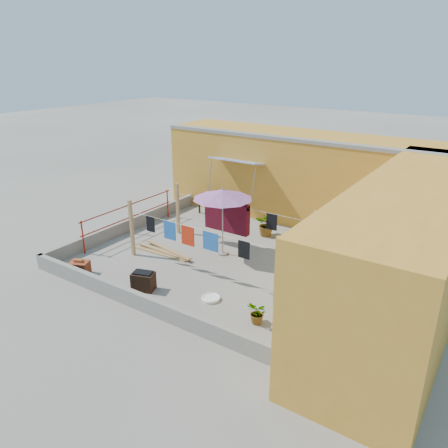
{
  "coord_description": "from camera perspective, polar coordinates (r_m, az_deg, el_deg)",
  "views": [
    {
      "loc": [
        6.81,
        -10.11,
        5.85
      ],
      "look_at": [
        -0.23,
        0.3,
        0.98
      ],
      "focal_mm": 35.0,
      "sensor_mm": 36.0,
      "label": 1
    }
  ],
  "objects": [
    {
      "name": "ground",
      "position": [
        13.52,
        0.09,
        -4.47
      ],
      "size": [
        80.0,
        80.0,
        0.0
      ],
      "primitive_type": "plane",
      "color": "#9E998E",
      "rests_on": "ground"
    },
    {
      "name": "red_railing",
      "position": [
        15.43,
        -12.27,
        1.26
      ],
      "size": [
        0.05,
        4.2,
        1.1
      ],
      "color": "#A01F10",
      "rests_on": "ground"
    },
    {
      "name": "plant_back_a",
      "position": [
        15.08,
        5.65,
        -0.02
      ],
      "size": [
        0.89,
        0.82,
        0.85
      ],
      "primitive_type": "imported",
      "rotation": [
        0.0,
        0.0,
        0.23
      ],
      "color": "#1B5F1C",
      "rests_on": "ground"
    },
    {
      "name": "brick_stack",
      "position": [
        13.15,
        -18.34,
        -5.44
      ],
      "size": [
        0.64,
        0.57,
        0.46
      ],
      "color": "#994323",
      "rests_on": "ground"
    },
    {
      "name": "clothesline_rig",
      "position": [
        13.72,
        0.07,
        0.54
      ],
      "size": [
        5.09,
        2.35,
        1.8
      ],
      "color": "tan",
      "rests_on": "ground"
    },
    {
      "name": "wall_back",
      "position": [
        16.64,
        10.67,
        6.04
      ],
      "size": [
        11.0,
        3.27,
        3.21
      ],
      "color": "orange",
      "rests_on": "ground"
    },
    {
      "name": "water_jug_b",
      "position": [
        13.68,
        17.82,
        -4.45
      ],
      "size": [
        0.25,
        0.25,
        0.39
      ],
      "color": "white",
      "rests_on": "ground"
    },
    {
      "name": "plant_right_c",
      "position": [
        10.34,
        4.42,
        -11.54
      ],
      "size": [
        0.65,
        0.64,
        0.55
      ],
      "primitive_type": "imported",
      "rotation": [
        0.0,
        0.0,
        5.6
      ],
      "color": "#1B5F1C",
      "rests_on": "ground"
    },
    {
      "name": "lumber_pile",
      "position": [
        13.94,
        -7.92,
        -3.54
      ],
      "size": [
        2.26,
        0.62,
        0.14
      ],
      "color": "tan",
      "rests_on": "ground"
    },
    {
      "name": "green_hose",
      "position": [
        14.67,
        16.39,
        -3.1
      ],
      "size": [
        0.5,
        0.5,
        0.07
      ],
      "color": "#176A18",
      "rests_on": "ground"
    },
    {
      "name": "patio_umbrella",
      "position": [
        13.07,
        -0.18,
        3.86
      ],
      "size": [
        1.93,
        1.93,
        2.18
      ],
      "color": "gray",
      "rests_on": "ground"
    },
    {
      "name": "white_basin",
      "position": [
        11.33,
        -1.72,
        -9.66
      ],
      "size": [
        0.49,
        0.49,
        0.08
      ],
      "color": "white",
      "rests_on": "ground"
    },
    {
      "name": "wall_right",
      "position": [
        11.08,
        23.03,
        -3.17
      ],
      "size": [
        2.4,
        9.0,
        3.2
      ],
      "primitive_type": "cube",
      "color": "orange",
      "rests_on": "ground"
    },
    {
      "name": "plant_right_b",
      "position": [
        11.44,
        12.63,
        -8.12
      ],
      "size": [
        0.49,
        0.49,
        0.7
      ],
      "primitive_type": "imported",
      "rotation": [
        0.0,
        0.0,
        3.98
      ],
      "color": "#1B5F1C",
      "rests_on": "ground"
    },
    {
      "name": "parapet_front",
      "position": [
        10.99,
        -10.57,
        -10.06
      ],
      "size": [
        8.3,
        0.16,
        0.44
      ],
      "primitive_type": "cube",
      "color": "gray",
      "rests_on": "ground"
    },
    {
      "name": "water_jug_a",
      "position": [
        12.73,
        16.36,
        -6.26
      ],
      "size": [
        0.25,
        0.25,
        0.38
      ],
      "color": "white",
      "rests_on": "ground"
    },
    {
      "name": "plant_right_a",
      "position": [
        14.15,
        16.99,
        -2.52
      ],
      "size": [
        0.46,
        0.49,
        0.78
      ],
      "primitive_type": "imported",
      "rotation": [
        0.0,
        0.0,
        2.2
      ],
      "color": "#1B5F1C",
      "rests_on": "ground"
    },
    {
      "name": "brazier",
      "position": [
        11.88,
        -10.48,
        -7.32
      ],
      "size": [
        0.68,
        0.56,
        0.52
      ],
      "color": "black",
      "rests_on": "ground"
    },
    {
      "name": "plant_back_b",
      "position": [
        14.02,
        14.5,
        -2.75
      ],
      "size": [
        0.47,
        0.47,
        0.65
      ],
      "primitive_type": "imported",
      "rotation": [
        0.0,
        0.0,
        1.93
      ],
      "color": "#1B5F1C",
      "rests_on": "ground"
    },
    {
      "name": "outdoor_table",
      "position": [
        16.84,
        -1.14,
        3.1
      ],
      "size": [
        1.63,
        1.13,
        0.69
      ],
      "color": "black",
      "rests_on": "ground"
    },
    {
      "name": "parapet_left",
      "position": [
        15.89,
        -12.2,
        -0.08
      ],
      "size": [
        0.16,
        7.3,
        0.44
      ],
      "primitive_type": "cube",
      "color": "gray",
      "rests_on": "ground"
    }
  ]
}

